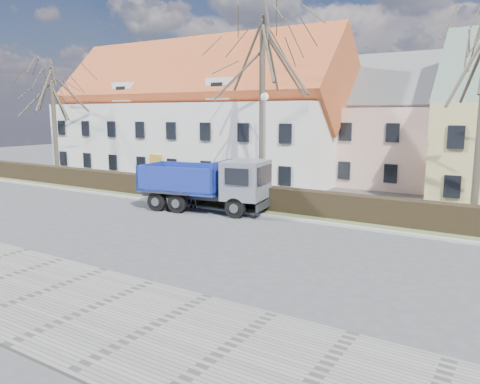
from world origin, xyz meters
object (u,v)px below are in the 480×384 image
Objects in this scene: parked_car_a at (168,178)px; streetlight at (264,150)px; dump_truck at (200,184)px; cart_frame at (191,202)px.

streetlight is at bearing -96.68° from parked_car_a.
dump_truck is 4.22m from streetlight.
dump_truck reaches higher than cart_frame.
dump_truck is at bearing -130.17° from streetlight.
dump_truck is 10.64× the size of cart_frame.
streetlight reaches higher than dump_truck.
dump_truck is at bearing -11.55° from cart_frame.
streetlight is at bearing 39.83° from dump_truck.
parked_car_a is at bearing 163.59° from streetlight.
dump_truck is 9.53m from parked_car_a.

